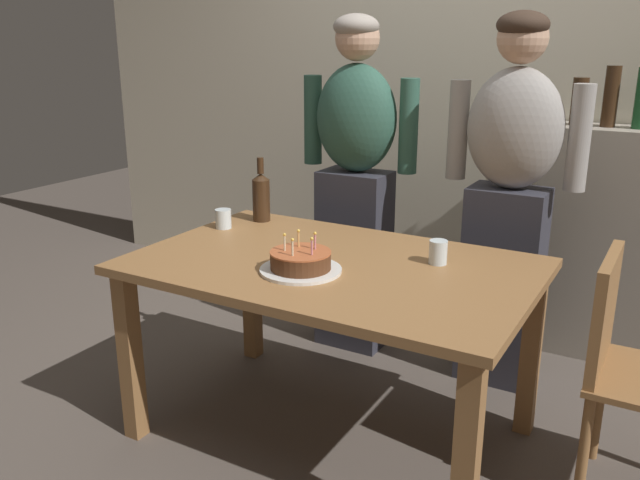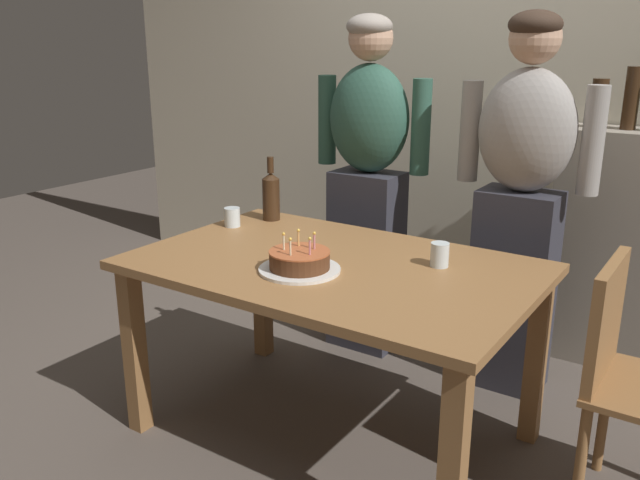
{
  "view_description": "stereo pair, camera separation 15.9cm",
  "coord_description": "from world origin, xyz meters",
  "px_view_note": "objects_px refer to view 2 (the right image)",
  "views": [
    {
      "loc": [
        1.13,
        -2.07,
        1.55
      ],
      "look_at": [
        -0.02,
        -0.06,
        0.84
      ],
      "focal_mm": 37.03,
      "sensor_mm": 36.0,
      "label": 1
    },
    {
      "loc": [
        1.27,
        -1.99,
        1.55
      ],
      "look_at": [
        -0.02,
        -0.06,
        0.84
      ],
      "focal_mm": 37.03,
      "sensor_mm": 36.0,
      "label": 2
    }
  ],
  "objects_px": {
    "person_woman_cardigan": "(520,202)",
    "dining_chair": "(632,371)",
    "birthday_cake": "(300,262)",
    "water_glass_near": "(232,217)",
    "person_man_bearded": "(368,181)",
    "wine_bottle": "(271,195)",
    "water_glass_far": "(440,255)"
  },
  "relations": [
    {
      "from": "water_glass_near",
      "to": "person_woman_cardigan",
      "type": "height_order",
      "value": "person_woman_cardigan"
    },
    {
      "from": "wine_bottle",
      "to": "dining_chair",
      "type": "height_order",
      "value": "wine_bottle"
    },
    {
      "from": "water_glass_near",
      "to": "water_glass_far",
      "type": "bearing_deg",
      "value": 0.79
    },
    {
      "from": "water_glass_near",
      "to": "dining_chair",
      "type": "xyz_separation_m",
      "value": [
        1.69,
        0.01,
        -0.27
      ]
    },
    {
      "from": "water_glass_near",
      "to": "water_glass_far",
      "type": "distance_m",
      "value": 1.0
    },
    {
      "from": "water_glass_near",
      "to": "dining_chair",
      "type": "relative_size",
      "value": 0.1
    },
    {
      "from": "person_woman_cardigan",
      "to": "dining_chair",
      "type": "xyz_separation_m",
      "value": [
        0.6,
        -0.63,
        -0.36
      ]
    },
    {
      "from": "dining_chair",
      "to": "water_glass_near",
      "type": "bearing_deg",
      "value": 90.26
    },
    {
      "from": "birthday_cake",
      "to": "water_glass_near",
      "type": "height_order",
      "value": "birthday_cake"
    },
    {
      "from": "birthday_cake",
      "to": "person_woman_cardigan",
      "type": "height_order",
      "value": "person_woman_cardigan"
    },
    {
      "from": "dining_chair",
      "to": "person_woman_cardigan",
      "type": "bearing_deg",
      "value": 43.58
    },
    {
      "from": "water_glass_near",
      "to": "wine_bottle",
      "type": "xyz_separation_m",
      "value": [
        0.08,
        0.19,
        0.07
      ]
    },
    {
      "from": "water_glass_near",
      "to": "dining_chair",
      "type": "distance_m",
      "value": 1.71
    },
    {
      "from": "person_woman_cardigan",
      "to": "water_glass_far",
      "type": "bearing_deg",
      "value": 81.25
    },
    {
      "from": "person_man_bearded",
      "to": "wine_bottle",
      "type": "bearing_deg",
      "value": 59.98
    },
    {
      "from": "person_man_bearded",
      "to": "birthday_cake",
      "type": "bearing_deg",
      "value": 105.48
    },
    {
      "from": "birthday_cake",
      "to": "dining_chair",
      "type": "bearing_deg",
      "value": 16.56
    },
    {
      "from": "wine_bottle",
      "to": "person_man_bearded",
      "type": "distance_m",
      "value": 0.52
    },
    {
      "from": "birthday_cake",
      "to": "person_man_bearded",
      "type": "distance_m",
      "value": 0.99
    },
    {
      "from": "birthday_cake",
      "to": "person_woman_cardigan",
      "type": "bearing_deg",
      "value": 62.5
    },
    {
      "from": "water_glass_near",
      "to": "person_man_bearded",
      "type": "height_order",
      "value": "person_man_bearded"
    },
    {
      "from": "person_man_bearded",
      "to": "water_glass_near",
      "type": "bearing_deg",
      "value": 62.33
    },
    {
      "from": "dining_chair",
      "to": "wine_bottle",
      "type": "bearing_deg",
      "value": 83.59
    },
    {
      "from": "water_glass_far",
      "to": "person_woman_cardigan",
      "type": "distance_m",
      "value": 0.64
    },
    {
      "from": "person_man_bearded",
      "to": "person_woman_cardigan",
      "type": "xyz_separation_m",
      "value": [
        0.76,
        0.0,
        0.0
      ]
    },
    {
      "from": "wine_bottle",
      "to": "person_woman_cardigan",
      "type": "bearing_deg",
      "value": 23.68
    },
    {
      "from": "birthday_cake",
      "to": "person_man_bearded",
      "type": "relative_size",
      "value": 0.18
    },
    {
      "from": "water_glass_far",
      "to": "person_man_bearded",
      "type": "height_order",
      "value": "person_man_bearded"
    },
    {
      "from": "water_glass_far",
      "to": "birthday_cake",
      "type": "bearing_deg",
      "value": -140.4
    },
    {
      "from": "water_glass_near",
      "to": "wine_bottle",
      "type": "relative_size",
      "value": 0.29
    },
    {
      "from": "water_glass_far",
      "to": "person_man_bearded",
      "type": "distance_m",
      "value": 0.91
    },
    {
      "from": "dining_chair",
      "to": "water_glass_far",
      "type": "bearing_deg",
      "value": 89.5
    }
  ]
}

